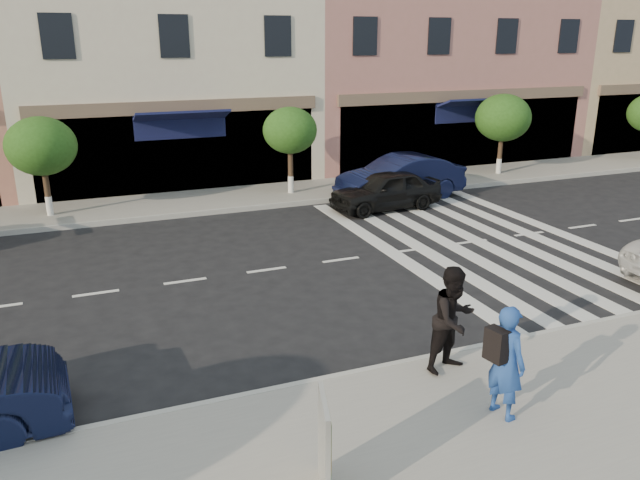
{
  "coord_description": "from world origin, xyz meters",
  "views": [
    {
      "loc": [
        -4.09,
        -9.86,
        5.5
      ],
      "look_at": [
        0.53,
        1.76,
        1.4
      ],
      "focal_mm": 35.0,
      "sensor_mm": 36.0,
      "label": 1
    }
  ],
  "objects": [
    {
      "name": "building_centre",
      "position": [
        -0.5,
        17.0,
        5.5
      ],
      "size": [
        11.0,
        9.0,
        11.0
      ],
      "primitive_type": "cube",
      "color": "beige",
      "rests_on": "ground"
    },
    {
      "name": "ground",
      "position": [
        0.0,
        0.0,
        0.0
      ],
      "size": [
        120.0,
        120.0,
        0.0
      ],
      "primitive_type": "plane",
      "color": "black",
      "rests_on": "ground"
    },
    {
      "name": "car_far_right",
      "position": [
        6.5,
        9.1,
        0.76
      ],
      "size": [
        4.76,
        2.04,
        1.53
      ],
      "primitive_type": "imported",
      "rotation": [
        0.0,
        0.0,
        -1.48
      ],
      "color": "black",
      "rests_on": "ground"
    },
    {
      "name": "building_east_mid",
      "position": [
        11.5,
        17.0,
        6.5
      ],
      "size": [
        13.0,
        9.0,
        13.0
      ],
      "primitive_type": "cube",
      "color": "#AF6E68",
      "rests_on": "ground"
    },
    {
      "name": "car_far_mid",
      "position": [
        5.36,
        8.02,
        0.65
      ],
      "size": [
        3.91,
        1.85,
        1.29
      ],
      "primitive_type": "imported",
      "rotation": [
        0.0,
        0.0,
        -1.48
      ],
      "color": "black",
      "rests_on": "ground"
    },
    {
      "name": "sidewalk_near",
      "position": [
        0.0,
        -3.75,
        0.07
      ],
      "size": [
        60.0,
        4.5,
        0.15
      ],
      "primitive_type": "cube",
      "color": "gray",
      "rests_on": "ground"
    },
    {
      "name": "street_tree_wb",
      "position": [
        -5.0,
        10.8,
        2.31
      ],
      "size": [
        2.1,
        2.1,
        3.06
      ],
      "color": "#473323",
      "rests_on": "sidewalk_far"
    },
    {
      "name": "photographer",
      "position": [
        1.37,
        -3.42,
        1.02
      ],
      "size": [
        0.53,
        0.7,
        1.75
      ],
      "primitive_type": "imported",
      "rotation": [
        0.0,
        0.0,
        1.76
      ],
      "color": "#204595",
      "rests_on": "sidewalk_near"
    },
    {
      "name": "sidewalk_far",
      "position": [
        0.0,
        11.0,
        0.07
      ],
      "size": [
        60.0,
        3.0,
        0.15
      ],
      "primitive_type": "cube",
      "color": "gray",
      "rests_on": "ground"
    },
    {
      "name": "building_east_far",
      "position": [
        24.0,
        17.0,
        6.0
      ],
      "size": [
        12.0,
        9.0,
        12.0
      ],
      "primitive_type": "cube",
      "color": "tan",
      "rests_on": "ground"
    },
    {
      "name": "poster_board",
      "position": [
        -1.71,
        -4.01,
        0.79
      ],
      "size": [
        0.37,
        0.84,
        1.31
      ],
      "rotation": [
        0.0,
        0.0,
        -0.27
      ],
      "color": "beige",
      "rests_on": "sidewalk_near"
    },
    {
      "name": "street_tree_c",
      "position": [
        3.0,
        10.8,
        2.36
      ],
      "size": [
        1.9,
        1.9,
        3.04
      ],
      "color": "#473323",
      "rests_on": "sidewalk_far"
    },
    {
      "name": "walker",
      "position": [
        1.4,
        -2.0,
        1.06
      ],
      "size": [
        1.04,
        0.9,
        1.82
      ],
      "primitive_type": "imported",
      "rotation": [
        0.0,
        0.0,
        0.26
      ],
      "color": "black",
      "rests_on": "sidewalk_near"
    },
    {
      "name": "street_tree_ea",
      "position": [
        12.0,
        10.8,
        2.39
      ],
      "size": [
        2.2,
        2.2,
        3.19
      ],
      "color": "#473323",
      "rests_on": "sidewalk_far"
    }
  ]
}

